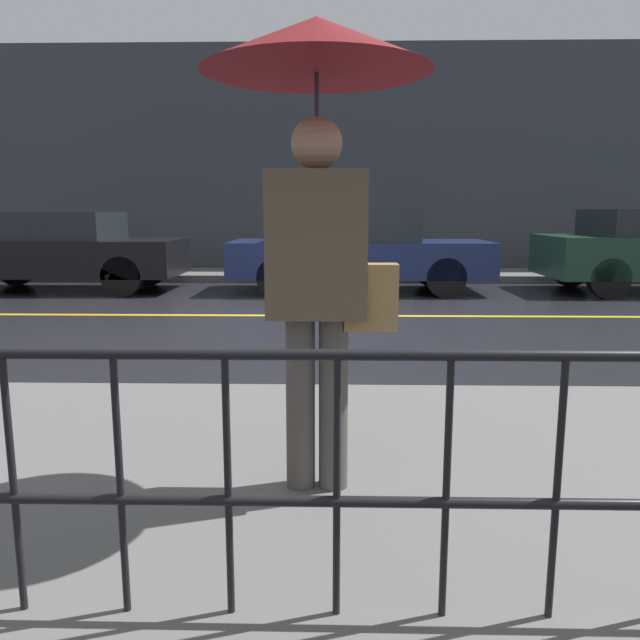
% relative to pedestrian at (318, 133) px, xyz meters
% --- Properties ---
extents(ground_plane, '(80.00, 80.00, 0.00)m').
position_rel_pedestrian_xyz_m(ground_plane, '(-0.26, 5.74, -1.77)').
color(ground_plane, black).
extents(sidewalk_near, '(28.00, 2.96, 0.15)m').
position_rel_pedestrian_xyz_m(sidewalk_near, '(-0.26, 0.27, -1.70)').
color(sidewalk_near, '#60605E').
rests_on(sidewalk_near, ground_plane).
extents(sidewalk_far, '(28.00, 1.81, 0.15)m').
position_rel_pedestrian_xyz_m(sidewalk_far, '(-0.26, 10.64, -1.70)').
color(sidewalk_far, '#60605E').
rests_on(sidewalk_far, ground_plane).
extents(lane_marking, '(25.20, 0.12, 0.01)m').
position_rel_pedestrian_xyz_m(lane_marking, '(-0.26, 5.74, -1.77)').
color(lane_marking, gold).
rests_on(lane_marking, ground_plane).
extents(building_storefront, '(28.00, 0.30, 5.07)m').
position_rel_pedestrian_xyz_m(building_storefront, '(-0.26, 11.69, 0.76)').
color(building_storefront, '#383D42').
rests_on(building_storefront, ground_plane).
extents(railing_foreground, '(12.00, 0.04, 0.88)m').
position_rel_pedestrian_xyz_m(railing_foreground, '(-0.26, -0.95, -1.07)').
color(railing_foreground, black).
rests_on(railing_foreground, sidewalk_near).
extents(pedestrian, '(1.00, 1.00, 2.10)m').
position_rel_pedestrian_xyz_m(pedestrian, '(0.00, 0.00, 0.00)').
color(pedestrian, '#4C4742').
rests_on(pedestrian, sidewalk_near).
extents(car_black, '(4.21, 1.76, 1.42)m').
position_rel_pedestrian_xyz_m(car_black, '(-4.88, 8.45, -1.03)').
color(car_black, black).
rests_on(car_black, ground_plane).
extents(car_navy, '(4.58, 1.80, 1.49)m').
position_rel_pedestrian_xyz_m(car_navy, '(0.46, 8.45, -1.01)').
color(car_navy, '#19234C').
rests_on(car_navy, ground_plane).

